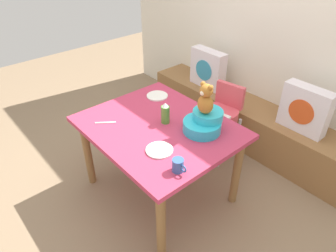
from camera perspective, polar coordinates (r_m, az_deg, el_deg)
name	(u,v)px	position (r m, az deg, el deg)	size (l,w,h in m)	color
ground_plane	(160,190)	(2.97, -1.49, -11.80)	(8.00, 8.00, 0.00)	#8C7256
back_wall	(278,21)	(3.35, 19.78, 17.91)	(4.40, 0.10, 2.60)	silver
window_bench	(246,122)	(3.57, 14.21, 0.76)	(2.60, 0.44, 0.46)	olive
pillow_floral_left	(208,69)	(3.66, 7.42, 10.51)	(0.44, 0.15, 0.44)	silver
pillow_floral_right	(305,109)	(3.09, 24.10, 2.84)	(0.44, 0.15, 0.44)	silver
dining_table	(159,135)	(2.55, -1.70, -1.75)	(1.23, 1.02, 0.74)	#B73351
highchair	(222,113)	(3.12, 9.99, 2.42)	(0.37, 0.49, 0.79)	#D84C59
infant_seat_teal	(204,122)	(2.41, 6.68, 0.66)	(0.30, 0.33, 0.16)	#28B3CD
teddy_bear	(206,99)	(2.31, 7.01, 4.93)	(0.13, 0.12, 0.25)	#AB6A28
ketchup_bottle	(166,113)	(2.48, -0.46, 2.35)	(0.07, 0.07, 0.18)	#4C8C33
coffee_mug	(178,165)	(2.04, 1.91, -7.32)	(0.12, 0.08, 0.09)	#335999
dinner_plate_near	(157,96)	(2.91, -2.01, 5.62)	(0.20, 0.20, 0.01)	white
dinner_plate_far	(159,150)	(2.23, -1.61, -4.47)	(0.20, 0.20, 0.01)	white
table_fork	(105,123)	(2.57, -11.53, 0.63)	(0.02, 0.17, 0.01)	silver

